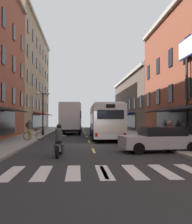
% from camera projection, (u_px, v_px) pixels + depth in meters
% --- Properties ---
extents(ground_plane, '(34.80, 80.00, 0.10)m').
position_uv_depth(ground_plane, '(91.00, 146.00, 19.72)').
color(ground_plane, '#28282B').
extents(lane_centre_dashes, '(0.14, 73.90, 0.01)m').
position_uv_depth(lane_centre_dashes, '(91.00, 145.00, 19.47)').
color(lane_centre_dashes, '#DBCC4C').
rests_on(lane_centre_dashes, ground).
extents(crosswalk_near, '(7.10, 2.80, 0.01)m').
position_uv_depth(crosswalk_near, '(104.00, 172.00, 9.74)').
color(crosswalk_near, silver).
rests_on(crosswalk_near, ground).
extents(sidewalk_left, '(3.00, 80.00, 0.14)m').
position_uv_depth(sidewalk_left, '(9.00, 145.00, 19.32)').
color(sidewalk_left, gray).
rests_on(sidewalk_left, ground).
extents(sidewalk_right, '(3.00, 80.00, 0.14)m').
position_uv_depth(sidewalk_right, '(170.00, 144.00, 20.11)').
color(sidewalk_right, gray).
rests_on(sidewalk_right, ground).
extents(billboard_sign, '(0.40, 2.88, 7.73)m').
position_uv_depth(billboard_sign, '(187.00, 63.00, 19.82)').
color(billboard_sign, black).
rests_on(billboard_sign, sidewalk_right).
extents(transit_bus, '(2.86, 12.34, 3.26)m').
position_uv_depth(transit_bus, '(104.00, 121.00, 26.68)').
color(transit_bus, white).
rests_on(transit_bus, ground).
extents(box_truck, '(2.71, 7.27, 3.81)m').
position_uv_depth(box_truck, '(71.00, 118.00, 33.48)').
color(box_truck, white).
rests_on(box_truck, ground).
extents(sedan_near, '(2.09, 4.30, 1.41)m').
position_uv_depth(sedan_near, '(73.00, 126.00, 41.76)').
color(sedan_near, maroon).
rests_on(sedan_near, ground).
extents(sedan_mid, '(4.66, 2.33, 1.46)m').
position_uv_depth(sedan_mid, '(160.00, 139.00, 15.63)').
color(sedan_mid, silver).
rests_on(sedan_mid, ground).
extents(motorcycle_rider, '(0.62, 2.07, 1.66)m').
position_uv_depth(motorcycle_rider, '(59.00, 142.00, 13.77)').
color(motorcycle_rider, black).
rests_on(motorcycle_rider, ground).
extents(bicycle_near, '(1.71, 0.48, 0.91)m').
position_uv_depth(bicycle_near, '(34.00, 136.00, 22.45)').
color(bicycle_near, black).
rests_on(bicycle_near, sidewalk_left).
extents(pedestrian_near, '(0.52, 0.44, 1.76)m').
position_uv_depth(pedestrian_near, '(29.00, 128.00, 24.15)').
color(pedestrian_near, '#B29947').
rests_on(pedestrian_near, sidewalk_left).
extents(pedestrian_mid, '(0.36, 0.36, 1.62)m').
position_uv_depth(pedestrian_mid, '(170.00, 132.00, 19.55)').
color(pedestrian_mid, '#B29947').
rests_on(pedestrian_mid, sidewalk_right).
extents(pedestrian_rear, '(0.36, 0.36, 1.68)m').
position_uv_depth(pedestrian_rear, '(165.00, 129.00, 23.76)').
color(pedestrian_rear, '#4C4C51').
rests_on(pedestrian_rear, sidewalk_right).
extents(street_lamp_twin, '(1.42, 0.32, 4.66)m').
position_uv_depth(street_lamp_twin, '(43.00, 111.00, 29.30)').
color(street_lamp_twin, black).
rests_on(street_lamp_twin, sidewalk_left).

